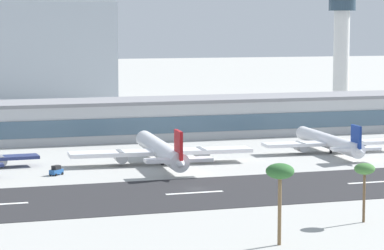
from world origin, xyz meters
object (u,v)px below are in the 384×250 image
at_px(terminal_building, 118,119).
at_px(control_tower, 341,44).
at_px(airliner_red_tail_gate_1, 162,151).
at_px(palm_tree_1, 280,174).
at_px(airliner_navy_tail_gate_2, 331,142).
at_px(palm_tree_0, 365,171).
at_px(service_baggage_tug_0, 56,171).

height_order(terminal_building, control_tower, control_tower).
xyz_separation_m(airliner_red_tail_gate_1, palm_tree_1, (-4.33, -81.98, 7.72)).
bearing_deg(palm_tree_1, airliner_navy_tail_gate_2, 59.24).
bearing_deg(control_tower, airliner_navy_tail_gate_2, -118.50).
bearing_deg(airliner_red_tail_gate_1, control_tower, -42.53).
xyz_separation_m(control_tower, palm_tree_0, (-76.06, -158.33, -17.81)).
distance_m(airliner_red_tail_gate_1, airliner_navy_tail_gate_2, 47.78).
relative_size(control_tower, airliner_navy_tail_gate_2, 1.03).
xyz_separation_m(airliner_red_tail_gate_1, service_baggage_tug_0, (-26.80, -7.45, -2.27)).
bearing_deg(control_tower, service_baggage_tug_0, -141.56).
bearing_deg(airliner_red_tail_gate_1, airliner_navy_tail_gate_2, -79.73).
relative_size(airliner_red_tail_gate_1, palm_tree_0, 4.87).
distance_m(control_tower, palm_tree_0, 176.56).
height_order(control_tower, palm_tree_0, control_tower).
relative_size(service_baggage_tug_0, palm_tree_0, 0.34).
xyz_separation_m(terminal_building, service_baggage_tug_0, (-27.84, -59.26, -4.77)).
height_order(airliner_red_tail_gate_1, palm_tree_1, palm_tree_1).
height_order(service_baggage_tug_0, palm_tree_1, palm_tree_1).
bearing_deg(airliner_navy_tail_gate_2, airliner_red_tail_gate_1, 100.06).
bearing_deg(control_tower, palm_tree_0, -115.66).
bearing_deg(airliner_red_tail_gate_1, terminal_building, 2.96).
bearing_deg(palm_tree_0, airliner_red_tail_gate_1, 102.38).
bearing_deg(palm_tree_1, control_tower, 60.32).
distance_m(terminal_building, palm_tree_1, 133.99).
xyz_separation_m(terminal_building, palm_tree_0, (14.69, -123.46, 3.10)).
height_order(terminal_building, palm_tree_0, terminal_building).
height_order(airliner_red_tail_gate_1, palm_tree_0, airliner_red_tail_gate_1).
bearing_deg(terminal_building, control_tower, 21.02).
distance_m(terminal_building, control_tower, 99.45).
bearing_deg(terminal_building, airliner_navy_tail_gate_2, -45.13).
height_order(terminal_building, airliner_red_tail_gate_1, terminal_building).
relative_size(terminal_building, airliner_red_tail_gate_1, 4.24).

